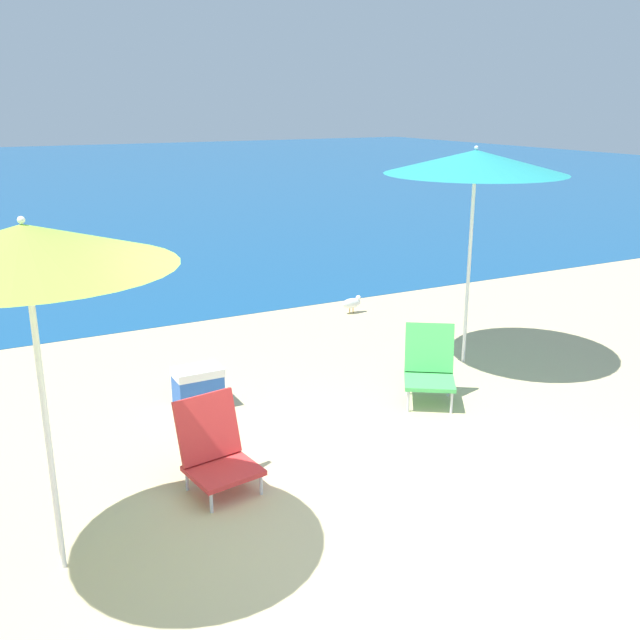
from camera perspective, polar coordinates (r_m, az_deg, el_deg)
The scene contains 8 objects.
ground_plane at distance 4.76m, azimuth 5.70°, elevation -16.91°, with size 60.00×60.00×0.00m, color #C6B284.
sea_water at distance 28.51m, azimuth -23.59°, elevation 10.36°, with size 60.00×40.00×0.01m.
beach_umbrella_lime at distance 4.00m, azimuth -22.57°, elevation 5.44°, with size 1.58×1.58×2.10m.
beach_umbrella_teal at distance 7.32m, azimuth 12.33°, elevation 12.23°, with size 1.81×1.81×2.24m.
beach_chair_red at distance 5.19m, azimuth -8.39°, elevation -10.11°, with size 0.53×0.57×0.66m.
beach_chair_green at distance 6.63m, azimuth 8.74°, elevation -3.58°, with size 0.67×0.69×0.69m.
cooler_box at distance 6.55m, azimuth -9.73°, elevation -5.31°, with size 0.43×0.29×0.37m.
seagull at distance 9.31m, azimuth 2.58°, elevation 1.39°, with size 0.27×0.11×0.23m.
Camera 1 is at (-2.23, -3.26, 2.65)m, focal length 40.00 mm.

